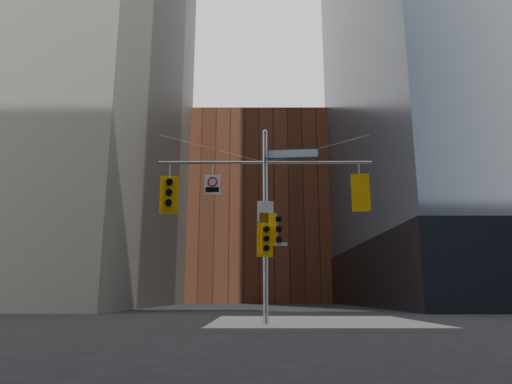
{
  "coord_description": "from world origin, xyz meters",
  "views": [
    {
      "loc": [
        -0.31,
        -14.48,
        1.15
      ],
      "look_at": [
        -0.34,
        2.0,
        4.86
      ],
      "focal_mm": 32.0,
      "sensor_mm": 36.0,
      "label": 1
    }
  ],
  "objects_px": {
    "traffic_light_west_arm": "(169,194)",
    "street_sign_blade": "(293,154)",
    "regulatory_sign_arm": "(212,184)",
    "traffic_light_east_arm": "(360,194)",
    "traffic_light_pole_side": "(274,229)",
    "traffic_light_pole_front": "(266,239)",
    "signal_assembly": "(265,204)"
  },
  "relations": [
    {
      "from": "traffic_light_pole_side",
      "to": "regulatory_sign_arm",
      "type": "relative_size",
      "value": 1.52
    },
    {
      "from": "signal_assembly",
      "to": "regulatory_sign_arm",
      "type": "relative_size",
      "value": 10.61
    },
    {
      "from": "traffic_light_east_arm",
      "to": "traffic_light_west_arm",
      "type": "bearing_deg",
      "value": 7.39
    },
    {
      "from": "traffic_light_pole_side",
      "to": "traffic_light_pole_front",
      "type": "relative_size",
      "value": 0.94
    },
    {
      "from": "signal_assembly",
      "to": "traffic_light_east_arm",
      "type": "xyz_separation_m",
      "value": [
        3.52,
        0.0,
        0.38
      ]
    },
    {
      "from": "traffic_light_pole_side",
      "to": "street_sign_blade",
      "type": "relative_size",
      "value": 0.57
    },
    {
      "from": "traffic_light_pole_side",
      "to": "traffic_light_pole_front",
      "type": "xyz_separation_m",
      "value": [
        -0.33,
        -0.26,
        -0.4
      ]
    },
    {
      "from": "traffic_light_west_arm",
      "to": "traffic_light_east_arm",
      "type": "xyz_separation_m",
      "value": [
        7.09,
        -0.01,
        -0.0
      ]
    },
    {
      "from": "traffic_light_west_arm",
      "to": "traffic_light_east_arm",
      "type": "distance_m",
      "value": 7.09
    },
    {
      "from": "regulatory_sign_arm",
      "to": "traffic_light_east_arm",
      "type": "bearing_deg",
      "value": 4.36
    },
    {
      "from": "traffic_light_pole_side",
      "to": "street_sign_blade",
      "type": "distance_m",
      "value": 2.96
    },
    {
      "from": "regulatory_sign_arm",
      "to": "street_sign_blade",
      "type": "bearing_deg",
      "value": 4.6
    },
    {
      "from": "traffic_light_pole_side",
      "to": "traffic_light_pole_front",
      "type": "bearing_deg",
      "value": 142.95
    },
    {
      "from": "signal_assembly",
      "to": "regulatory_sign_arm",
      "type": "xyz_separation_m",
      "value": [
        -1.97,
        -0.02,
        0.76
      ]
    },
    {
      "from": "signal_assembly",
      "to": "traffic_light_pole_front",
      "type": "height_order",
      "value": "signal_assembly"
    },
    {
      "from": "street_sign_blade",
      "to": "signal_assembly",
      "type": "bearing_deg",
      "value": -174.77
    },
    {
      "from": "regulatory_sign_arm",
      "to": "traffic_light_pole_side",
      "type": "bearing_deg",
      "value": 4.53
    },
    {
      "from": "traffic_light_west_arm",
      "to": "street_sign_blade",
      "type": "height_order",
      "value": "street_sign_blade"
    },
    {
      "from": "traffic_light_west_arm",
      "to": "regulatory_sign_arm",
      "type": "distance_m",
      "value": 1.65
    },
    {
      "from": "traffic_light_west_arm",
      "to": "traffic_light_pole_side",
      "type": "relative_size",
      "value": 1.26
    },
    {
      "from": "signal_assembly",
      "to": "traffic_light_pole_side",
      "type": "height_order",
      "value": "signal_assembly"
    },
    {
      "from": "traffic_light_east_arm",
      "to": "traffic_light_pole_side",
      "type": "bearing_deg",
      "value": 7.59
    },
    {
      "from": "traffic_light_east_arm",
      "to": "street_sign_blade",
      "type": "xyz_separation_m",
      "value": [
        -2.47,
        0.0,
        1.55
      ]
    },
    {
      "from": "traffic_light_pole_side",
      "to": "regulatory_sign_arm",
      "type": "xyz_separation_m",
      "value": [
        -2.3,
        -0.02,
        1.7
      ]
    },
    {
      "from": "regulatory_sign_arm",
      "to": "traffic_light_west_arm",
      "type": "bearing_deg",
      "value": -177.07
    },
    {
      "from": "traffic_light_pole_front",
      "to": "street_sign_blade",
      "type": "height_order",
      "value": "street_sign_blade"
    },
    {
      "from": "traffic_light_west_arm",
      "to": "street_sign_blade",
      "type": "xyz_separation_m",
      "value": [
        4.63,
        -0.01,
        1.55
      ]
    },
    {
      "from": "traffic_light_east_arm",
      "to": "street_sign_blade",
      "type": "bearing_deg",
      "value": 7.42
    },
    {
      "from": "traffic_light_east_arm",
      "to": "signal_assembly",
      "type": "bearing_deg",
      "value": 7.5
    },
    {
      "from": "signal_assembly",
      "to": "traffic_light_pole_front",
      "type": "xyz_separation_m",
      "value": [
        -0.0,
        -0.27,
        -1.34
      ]
    },
    {
      "from": "signal_assembly",
      "to": "traffic_light_east_arm",
      "type": "bearing_deg",
      "value": 0.01
    },
    {
      "from": "traffic_light_pole_side",
      "to": "signal_assembly",
      "type": "bearing_deg",
      "value": 103.4
    }
  ]
}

